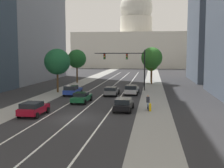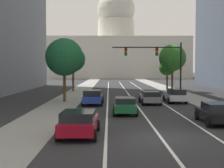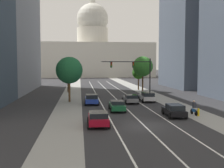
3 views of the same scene
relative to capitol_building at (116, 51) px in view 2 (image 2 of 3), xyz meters
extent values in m
plane|color=#2B2B2D|center=(0.00, -66.44, -10.63)|extent=(400.00, 400.00, 0.00)
cube|color=gray|center=(-7.72, -71.44, -10.63)|extent=(3.67, 130.00, 0.01)
cube|color=gray|center=(7.72, -71.44, -10.63)|extent=(3.67, 130.00, 0.01)
cube|color=white|center=(-2.94, -81.44, -10.62)|extent=(0.16, 90.00, 0.01)
cube|color=white|center=(0.00, -81.44, -10.62)|extent=(0.16, 90.00, 0.01)
cube|color=white|center=(2.94, -81.44, -10.62)|extent=(0.16, 90.00, 0.01)
cube|color=beige|center=(0.00, 0.00, -3.04)|extent=(53.83, 24.27, 15.19)
cylinder|color=beige|center=(0.00, 0.00, 8.22)|extent=(14.16, 14.16, 7.33)
sphere|color=beige|center=(0.00, 0.00, 15.85)|extent=(14.44, 14.44, 14.44)
cube|color=maroon|center=(-4.41, -105.80, -10.00)|extent=(1.96, 4.18, 0.63)
cube|color=black|center=(-4.42, -106.28, -9.44)|extent=(1.77, 2.24, 0.49)
cylinder|color=black|center=(-5.31, -104.37, -10.31)|extent=(0.23, 0.64, 0.64)
cylinder|color=black|center=(-3.45, -104.42, -10.31)|extent=(0.23, 0.64, 0.64)
cylinder|color=black|center=(-5.38, -107.19, -10.31)|extent=(0.23, 0.64, 0.64)
cylinder|color=black|center=(-3.51, -107.23, -10.31)|extent=(0.23, 0.64, 0.64)
cube|color=#14512D|center=(-1.47, -97.37, -10.02)|extent=(1.86, 4.60, 0.58)
cube|color=black|center=(-1.48, -97.69, -9.50)|extent=(1.65, 2.15, 0.46)
cylinder|color=black|center=(-2.28, -95.80, -10.31)|extent=(0.24, 0.65, 0.64)
cylinder|color=black|center=(-0.56, -95.85, -10.31)|extent=(0.24, 0.65, 0.64)
cylinder|color=black|center=(-2.38, -98.90, -10.31)|extent=(0.24, 0.65, 0.64)
cylinder|color=black|center=(-0.66, -98.95, -10.31)|extent=(0.24, 0.65, 0.64)
cube|color=black|center=(4.41, -101.98, -10.04)|extent=(1.89, 4.35, 0.55)
cube|color=black|center=(4.40, -102.37, -9.48)|extent=(1.69, 2.37, 0.56)
cylinder|color=black|center=(3.58, -100.49, -10.31)|extent=(0.24, 0.65, 0.64)
cylinder|color=black|center=(5.34, -100.54, -10.31)|extent=(0.24, 0.65, 0.64)
cylinder|color=black|center=(3.49, -103.41, -10.31)|extent=(0.24, 0.65, 0.64)
cube|color=slate|center=(1.47, -90.32, -10.02)|extent=(1.78, 4.45, 0.58)
cube|color=black|center=(1.47, -91.42, -9.49)|extent=(1.64, 2.02, 0.48)
cylinder|color=black|center=(0.58, -88.81, -10.31)|extent=(0.22, 0.64, 0.64)
cylinder|color=black|center=(2.36, -88.81, -10.31)|extent=(0.22, 0.64, 0.64)
cylinder|color=black|center=(0.58, -91.84, -10.31)|extent=(0.22, 0.64, 0.64)
cylinder|color=black|center=(2.36, -91.83, -10.31)|extent=(0.22, 0.64, 0.64)
cube|color=#1E389E|center=(-4.41, -90.91, -10.00)|extent=(1.93, 4.44, 0.64)
cube|color=black|center=(-4.43, -91.85, -9.38)|extent=(1.73, 2.12, 0.59)
cylinder|color=black|center=(-5.30, -89.39, -10.31)|extent=(0.23, 0.64, 0.64)
cylinder|color=black|center=(-3.46, -89.43, -10.31)|extent=(0.23, 0.64, 0.64)
cylinder|color=black|center=(-5.36, -92.38, -10.31)|extent=(0.23, 0.64, 0.64)
cylinder|color=black|center=(-3.53, -92.42, -10.31)|extent=(0.23, 0.64, 0.64)
cube|color=#B2B5BA|center=(4.41, -88.73, -10.00)|extent=(1.95, 4.84, 0.63)
cube|color=black|center=(4.38, -89.75, -9.40)|extent=(1.73, 2.41, 0.56)
cylinder|color=black|center=(3.57, -87.07, -10.31)|extent=(0.24, 0.65, 0.64)
cylinder|color=black|center=(5.36, -87.13, -10.31)|extent=(0.24, 0.65, 0.64)
cylinder|color=black|center=(3.46, -90.33, -10.31)|extent=(0.24, 0.65, 0.64)
cylinder|color=black|center=(5.26, -90.38, -10.31)|extent=(0.24, 0.65, 0.64)
cylinder|color=black|center=(6.18, -83.81, -7.18)|extent=(0.20, 0.20, 6.91)
cylinder|color=black|center=(1.89, -83.81, -4.31)|extent=(8.59, 0.14, 0.14)
cube|color=black|center=(3.18, -83.81, -4.86)|extent=(0.32, 0.28, 0.96)
sphere|color=red|center=(3.18, -83.96, -4.56)|extent=(0.20, 0.20, 0.20)
sphere|color=orange|center=(3.18, -83.96, -4.86)|extent=(0.20, 0.20, 0.20)
sphere|color=green|center=(3.18, -83.96, -5.16)|extent=(0.20, 0.20, 0.20)
cube|color=black|center=(-0.69, -83.81, -4.86)|extent=(0.32, 0.28, 0.96)
sphere|color=red|center=(-0.69, -83.96, -4.56)|extent=(0.20, 0.20, 0.20)
sphere|color=orange|center=(-0.69, -83.96, -4.86)|extent=(0.20, 0.20, 0.20)
sphere|color=green|center=(-0.69, -83.96, -5.16)|extent=(0.20, 0.20, 0.20)
cylinder|color=#51381E|center=(-7.76, -87.95, -8.88)|extent=(0.32, 0.32, 3.50)
sphere|color=#1C5A32|center=(-7.76, -87.95, -5.66)|extent=(4.20, 4.20, 4.20)
cylinder|color=#51381E|center=(-8.58, -72.25, -8.75)|extent=(0.32, 0.32, 3.77)
sphere|color=#1E5B27|center=(-8.58, -72.25, -5.47)|extent=(3.96, 3.96, 3.96)
cylinder|color=#51381E|center=(7.35, -72.77, -8.69)|extent=(0.32, 0.32, 3.89)
sphere|color=#307128|center=(7.35, -72.77, -5.23)|extent=(4.33, 4.33, 4.33)
cylinder|color=#51381E|center=(7.25, -68.92, -9.19)|extent=(0.32, 0.32, 2.89)
sphere|color=#2B651A|center=(7.25, -68.92, -6.72)|extent=(2.90, 2.90, 2.90)
camera|label=1|loc=(7.47, -133.93, -4.32)|focal=47.22mm
camera|label=2|loc=(-2.78, -122.95, -6.91)|focal=50.36mm
camera|label=3|loc=(-6.18, -132.85, -4.66)|focal=45.70mm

